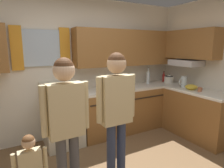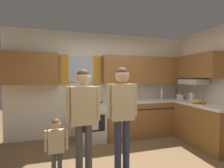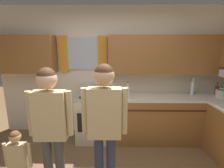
# 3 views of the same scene
# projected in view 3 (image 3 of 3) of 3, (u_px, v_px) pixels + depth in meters

# --- Properties ---
(back_wall_unit) EXTENTS (4.60, 0.42, 2.60)m
(back_wall_unit) POSITION_uv_depth(u_px,v_px,m) (114.00, 65.00, 3.28)
(back_wall_unit) COLOR silver
(back_wall_unit) RESTS_ON ground
(kitchen_counter_run) EXTENTS (2.32, 1.86, 0.90)m
(kitchen_counter_run) POSITION_uv_depth(u_px,v_px,m) (191.00, 125.00, 2.90)
(kitchen_counter_run) COLOR brown
(kitchen_counter_run) RESTS_ON ground
(stove_oven) EXTENTS (0.62, 0.67, 1.10)m
(stove_oven) POSITION_uv_depth(u_px,v_px,m) (94.00, 116.00, 3.24)
(stove_oven) COLOR beige
(stove_oven) RESTS_ON ground
(bottle_tall_clear) EXTENTS (0.07, 0.07, 0.37)m
(bottle_tall_clear) POSITION_uv_depth(u_px,v_px,m) (192.00, 88.00, 3.16)
(bottle_tall_clear) COLOR silver
(bottle_tall_clear) RESTS_ON kitchen_counter_run
(bottle_milk_white) EXTENTS (0.08, 0.08, 0.31)m
(bottle_milk_white) POSITION_uv_depth(u_px,v_px,m) (127.00, 92.00, 2.92)
(bottle_milk_white) COLOR white
(bottle_milk_white) RESTS_ON kitchen_counter_run
(bottle_sauce_red) EXTENTS (0.06, 0.06, 0.25)m
(bottle_sauce_red) POSITION_uv_depth(u_px,v_px,m) (216.00, 90.00, 3.19)
(bottle_sauce_red) COLOR red
(bottle_sauce_red) RESTS_ON kitchen_counter_run
(stovetop_kettle) EXTENTS (0.27, 0.20, 0.21)m
(stovetop_kettle) POSITION_uv_depth(u_px,v_px,m) (222.00, 92.00, 3.01)
(stovetop_kettle) COLOR silver
(stovetop_kettle) RESTS_ON kitchen_counter_run
(adult_holding_child) EXTENTS (0.50, 0.22, 1.60)m
(adult_holding_child) POSITION_uv_depth(u_px,v_px,m) (50.00, 120.00, 1.81)
(adult_holding_child) COLOR #4C4C51
(adult_holding_child) RESTS_ON ground
(adult_in_plaid) EXTENTS (0.51, 0.22, 1.64)m
(adult_in_plaid) POSITION_uv_depth(u_px,v_px,m) (105.00, 118.00, 1.81)
(adult_in_plaid) COLOR #2D3856
(adult_in_plaid) RESTS_ON ground
(small_child) EXTENTS (0.31, 0.12, 0.91)m
(small_child) POSITION_uv_depth(u_px,v_px,m) (18.00, 159.00, 1.84)
(small_child) COLOR #4C4C56
(small_child) RESTS_ON ground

